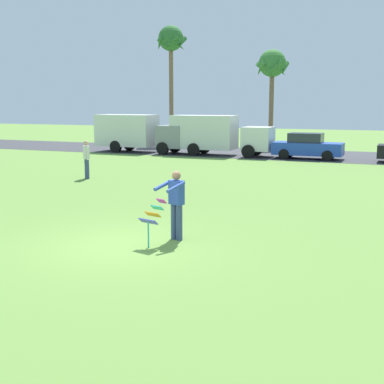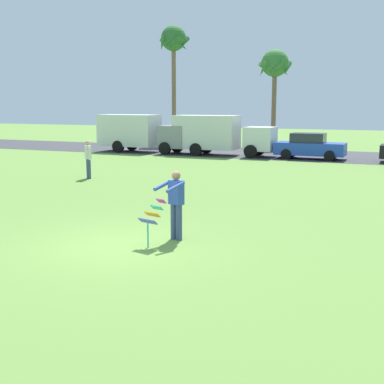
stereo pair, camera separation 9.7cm
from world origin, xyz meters
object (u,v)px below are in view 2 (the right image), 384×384
parked_truck_white_box (218,134)px  parked_car_blue (310,147)px  palm_tree_left_near (174,44)px  palm_tree_right_near (275,67)px  person_kite_flyer (176,202)px  parked_truck_grey_van (139,132)px  kite_held (152,216)px  person_walker_near (88,158)px

parked_truck_white_box → parked_car_blue: bearing=0.0°
palm_tree_left_near → palm_tree_right_near: size_ratio=1.31×
person_kite_flyer → palm_tree_right_near: palm_tree_right_near is taller
parked_truck_grey_van → palm_tree_left_near: size_ratio=0.69×
kite_held → parked_truck_grey_van: parked_truck_grey_van is taller
parked_truck_white_box → parked_car_blue: parked_truck_white_box is taller
person_kite_flyer → parked_truck_white_box: (-6.42, 20.52, 0.46)m
person_kite_flyer → palm_tree_right_near: (-4.71, 28.47, 5.22)m
palm_tree_right_near → person_kite_flyer: bearing=-80.6°
person_kite_flyer → parked_car_blue: 20.53m
parked_truck_white_box → palm_tree_left_near: 12.89m
parked_car_blue → person_walker_near: (-7.74, -12.37, 0.16)m
parked_truck_grey_van → palm_tree_right_near: size_ratio=0.90×
kite_held → palm_tree_left_near: size_ratio=0.11×
palm_tree_left_near → person_walker_near: (5.34, -20.67, -7.37)m
person_kite_flyer → palm_tree_right_near: bearing=99.4°
palm_tree_left_near → parked_truck_grey_van: bearing=-82.0°
person_kite_flyer → person_walker_near: (-8.15, 8.15, -0.02)m
palm_tree_left_near → parked_car_blue: bearing=-32.4°
parked_car_blue → palm_tree_right_near: 10.53m
parked_car_blue → palm_tree_left_near: palm_tree_left_near is taller
parked_truck_grey_van → parked_car_blue: (11.92, 0.00, -0.64)m
palm_tree_right_near → kite_held: bearing=-81.3°
palm_tree_left_near → person_walker_near: 22.58m
parked_truck_grey_van → person_walker_near: 13.07m
person_walker_near → parked_truck_grey_van: bearing=108.7°
parked_truck_white_box → palm_tree_left_near: (-7.07, 8.29, 6.89)m
parked_truck_white_box → palm_tree_left_near: bearing=130.4°
parked_car_blue → person_walker_near: 14.60m
kite_held → parked_car_blue: parked_car_blue is taller
parked_truck_grey_van → parked_car_blue: parked_truck_grey_van is taller
kite_held → parked_car_blue: 21.27m
kite_held → palm_tree_right_near: palm_tree_right_near is taller
parked_car_blue → palm_tree_right_near: palm_tree_right_near is taller
kite_held → parked_truck_white_box: size_ratio=0.17×
person_kite_flyer → palm_tree_left_near: 32.65m
person_kite_flyer → palm_tree_right_near: size_ratio=0.23×
parked_truck_grey_van → palm_tree_right_near: palm_tree_right_near is taller
parked_car_blue → palm_tree_left_near: size_ratio=0.43×
parked_truck_white_box → palm_tree_left_near: palm_tree_left_near is taller
parked_car_blue → palm_tree_right_near: size_ratio=0.56×
person_kite_flyer → kite_held: 0.82m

